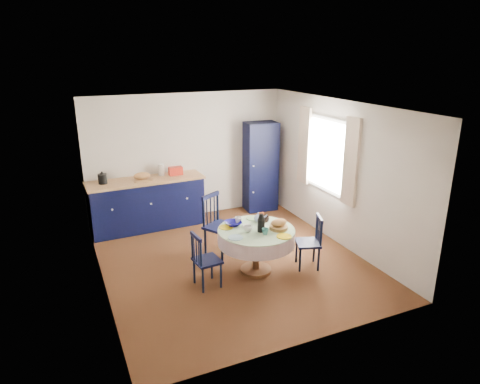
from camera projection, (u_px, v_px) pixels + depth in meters
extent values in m
plane|color=black|center=(232.00, 261.00, 6.98)|extent=(4.50, 4.50, 0.00)
plane|color=white|center=(231.00, 106.00, 6.19)|extent=(4.50, 4.50, 0.00)
cube|color=beige|center=(188.00, 156.00, 8.53)|extent=(4.00, 0.02, 2.50)
cube|color=beige|center=(96.00, 206.00, 5.81)|extent=(0.02, 4.50, 2.50)
cube|color=beige|center=(338.00, 173.00, 7.35)|extent=(0.02, 4.50, 2.50)
plane|color=white|center=(329.00, 156.00, 7.53)|extent=(0.00, 1.20, 1.20)
cube|color=white|center=(351.00, 162.00, 6.88)|extent=(0.05, 0.34, 1.45)
cube|color=white|center=(304.00, 145.00, 8.10)|extent=(0.05, 0.34, 1.45)
cube|color=black|center=(147.00, 204.00, 8.17)|extent=(2.13, 0.70, 0.93)
cube|color=tan|center=(145.00, 180.00, 8.02)|extent=(2.19, 0.74, 0.04)
cube|color=maroon|center=(175.00, 171.00, 8.27)|extent=(0.26, 0.15, 0.16)
cube|color=tan|center=(142.00, 180.00, 7.94)|extent=(0.35, 0.25, 0.02)
ellipsoid|color=#C27B4B|center=(142.00, 176.00, 7.91)|extent=(0.31, 0.20, 0.13)
cylinder|color=silver|center=(161.00, 170.00, 8.24)|extent=(0.12, 0.12, 0.22)
cube|color=black|center=(260.00, 167.00, 9.00)|extent=(0.69, 0.52, 1.87)
cylinder|color=white|center=(255.00, 166.00, 8.66)|extent=(0.04, 0.02, 0.04)
cylinder|color=white|center=(255.00, 192.00, 8.84)|extent=(0.04, 0.02, 0.04)
cylinder|color=#552D18|center=(256.00, 270.00, 6.64)|extent=(0.48, 0.48, 0.05)
cylinder|color=#552D18|center=(256.00, 251.00, 6.54)|extent=(0.10, 0.10, 0.63)
cylinder|color=#552D18|center=(256.00, 231.00, 6.43)|extent=(1.11, 1.11, 0.03)
cylinder|color=silver|center=(256.00, 237.00, 6.46)|extent=(1.17, 1.17, 0.22)
cylinder|color=beige|center=(256.00, 230.00, 6.43)|extent=(1.17, 1.17, 0.01)
cylinder|color=#91B9C7|center=(236.00, 238.00, 6.13)|extent=(0.22, 0.22, 0.01)
cylinder|color=gold|center=(284.00, 236.00, 6.17)|extent=(0.22, 0.22, 0.01)
cylinder|color=navy|center=(278.00, 224.00, 6.62)|extent=(0.22, 0.22, 0.01)
cylinder|color=#87AE72|center=(253.00, 218.00, 6.84)|extent=(0.22, 0.22, 0.01)
cylinder|color=gold|center=(226.00, 227.00, 6.49)|extent=(0.22, 0.22, 0.01)
cylinder|color=olive|center=(279.00, 227.00, 6.43)|extent=(0.28, 0.28, 0.05)
ellipsoid|color=#C27B4B|center=(279.00, 223.00, 6.41)|extent=(0.26, 0.16, 0.11)
cube|color=silver|center=(246.00, 226.00, 6.49)|extent=(0.10, 0.07, 0.04)
cylinder|color=black|center=(221.00, 276.00, 6.13)|extent=(0.03, 0.03, 0.38)
cylinder|color=black|center=(212.00, 267.00, 6.38)|extent=(0.03, 0.03, 0.38)
cylinder|color=black|center=(203.00, 281.00, 6.00)|extent=(0.03, 0.03, 0.38)
cylinder|color=black|center=(194.00, 271.00, 6.25)|extent=(0.03, 0.03, 0.38)
cube|color=black|center=(207.00, 261.00, 6.12)|extent=(0.39, 0.40, 0.04)
cylinder|color=black|center=(201.00, 254.00, 5.86)|extent=(0.03, 0.03, 0.43)
cylinder|color=black|center=(192.00, 245.00, 6.11)|extent=(0.03, 0.03, 0.43)
cube|color=black|center=(196.00, 237.00, 5.92)|extent=(0.07, 0.34, 0.05)
cylinder|color=black|center=(199.00, 253.00, 5.92)|extent=(0.02, 0.02, 0.35)
cylinder|color=black|center=(196.00, 251.00, 5.99)|extent=(0.02, 0.02, 0.35)
cylinder|color=black|center=(194.00, 248.00, 6.05)|extent=(0.02, 0.02, 0.35)
cylinder|color=black|center=(222.00, 247.00, 6.90)|extent=(0.04, 0.04, 0.47)
cylinder|color=black|center=(236.00, 240.00, 7.19)|extent=(0.04, 0.04, 0.47)
cylinder|color=black|center=(205.00, 242.00, 7.09)|extent=(0.04, 0.04, 0.47)
cylinder|color=black|center=(219.00, 235.00, 7.38)|extent=(0.04, 0.04, 0.47)
cube|color=black|center=(220.00, 227.00, 7.06)|extent=(0.62, 0.61, 0.04)
cylinder|color=black|center=(203.00, 213.00, 6.94)|extent=(0.04, 0.04, 0.53)
cylinder|color=black|center=(218.00, 206.00, 7.23)|extent=(0.04, 0.04, 0.53)
cube|color=black|center=(210.00, 196.00, 7.01)|extent=(0.38, 0.25, 0.07)
cylinder|color=black|center=(207.00, 212.00, 7.02)|extent=(0.02, 0.02, 0.44)
cylinder|color=black|center=(211.00, 211.00, 7.09)|extent=(0.02, 0.02, 0.44)
cylinder|color=black|center=(214.00, 209.00, 7.17)|extent=(0.02, 0.02, 0.44)
cylinder|color=black|center=(296.00, 251.00, 6.87)|extent=(0.03, 0.03, 0.38)
cylinder|color=black|center=(300.00, 260.00, 6.58)|extent=(0.03, 0.03, 0.38)
cylinder|color=black|center=(314.00, 251.00, 6.89)|extent=(0.03, 0.03, 0.38)
cylinder|color=black|center=(319.00, 260.00, 6.60)|extent=(0.03, 0.03, 0.38)
cube|color=black|center=(308.00, 243.00, 6.67)|extent=(0.47, 0.48, 0.04)
cylinder|color=black|center=(317.00, 226.00, 6.75)|extent=(0.03, 0.03, 0.43)
cylinder|color=black|center=(321.00, 234.00, 6.46)|extent=(0.03, 0.03, 0.43)
cube|color=black|center=(320.00, 218.00, 6.55)|extent=(0.15, 0.33, 0.05)
cylinder|color=black|center=(318.00, 229.00, 6.69)|extent=(0.02, 0.02, 0.36)
cylinder|color=black|center=(319.00, 231.00, 6.62)|extent=(0.02, 0.02, 0.36)
cylinder|color=black|center=(320.00, 233.00, 6.54)|extent=(0.02, 0.02, 0.36)
imported|color=silver|center=(248.00, 229.00, 6.33)|extent=(0.12, 0.12, 0.09)
imported|color=#347974|center=(265.00, 231.00, 6.23)|extent=(0.10, 0.10, 0.09)
imported|color=black|center=(265.00, 219.00, 6.69)|extent=(0.12, 0.12, 0.09)
imported|color=silver|center=(238.00, 220.00, 6.63)|extent=(0.11, 0.11, 0.10)
imported|color=#0F0B6B|center=(233.00, 223.00, 6.57)|extent=(0.26, 0.26, 0.06)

